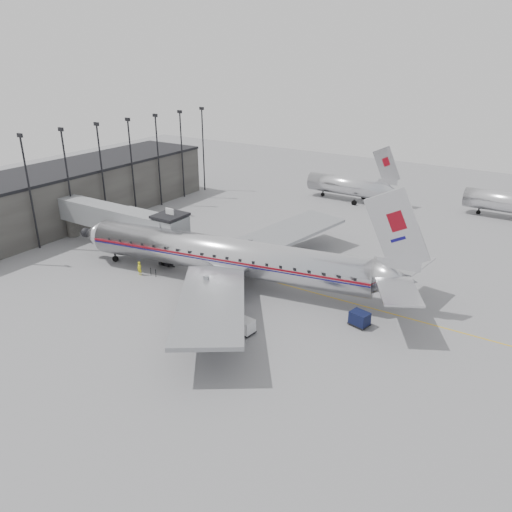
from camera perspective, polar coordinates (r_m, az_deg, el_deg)
The scene contains 11 objects.
ground at distance 55.60m, azimuth -5.21°, elevation -4.09°, with size 160.00×160.00×0.00m, color slate.
terminal at distance 83.96m, azimuth -19.80°, elevation 6.85°, with size 12.00×46.00×8.00m, color #373532.
apron_line at distance 58.45m, azimuth 0.72°, elevation -2.60°, with size 0.15×60.00×0.01m, color gold.
jet_bridge at distance 67.15m, azimuth -14.76°, elevation 3.87°, with size 21.00×6.20×7.10m.
floodlight_masts at distance 79.91m, azimuth -15.58°, elevation 9.84°, with size 0.90×42.25×15.25m.
distant_aircraft_near at distance 90.05m, azimuth 10.44°, elevation 7.97°, with size 16.39×3.20×10.26m.
airliner at distance 56.05m, azimuth -2.70°, elevation -0.06°, with size 41.44×38.08×13.20m.
service_van at distance 52.09m, azimuth -4.13°, elevation -4.56°, with size 5.00×3.59×2.20m.
baggage_cart_navy at distance 49.59m, azimuth 11.75°, elevation -7.01°, with size 2.12×1.80×1.45m.
baggage_cart_white at distance 47.38m, azimuth -1.34°, elevation -7.98°, with size 2.00×1.61×1.46m.
ramp_worker at distance 60.62m, azimuth -13.17°, elevation -1.39°, with size 0.62×0.41×1.70m, color yellow.
Camera 1 is at (30.98, -38.90, 24.86)m, focal length 35.00 mm.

